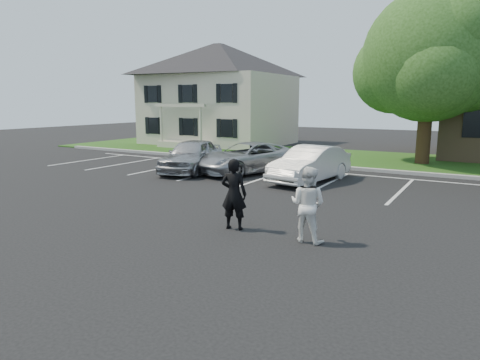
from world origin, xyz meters
name	(u,v)px	position (x,y,z in m)	size (l,w,h in m)	color
ground_plane	(219,237)	(0.00, 0.00, 0.00)	(90.00, 90.00, 0.00)	black
curb	(356,169)	(0.00, 12.00, 0.07)	(40.00, 0.30, 0.15)	gray
grass_strip	(375,160)	(0.00, 16.00, 0.04)	(44.00, 8.00, 0.08)	#284F1A
stall_lines	(369,183)	(1.40, 8.95, 0.01)	(34.00, 5.36, 0.01)	silver
house	(219,94)	(-13.00, 19.97, 3.83)	(10.30, 9.22, 7.60)	#BEB49B
tree	(432,59)	(2.57, 15.71, 5.35)	(7.80, 7.20, 8.80)	black
man_black_suit	(234,194)	(-0.05, 0.77, 0.92)	(0.67, 0.44, 1.83)	black
man_white_shirt	(308,204)	(1.94, 0.79, 0.89)	(0.86, 0.67, 1.78)	white
car_silver_west	(192,156)	(-6.49, 7.63, 0.77)	(1.82, 4.52, 1.54)	#A2A2A7
car_silver_minivan	(247,158)	(-4.10, 8.67, 0.70)	(2.33, 5.06, 1.41)	#9C9EA3
car_white_sedan	(310,164)	(-0.80, 8.04, 0.73)	(1.54, 4.41, 1.45)	silver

